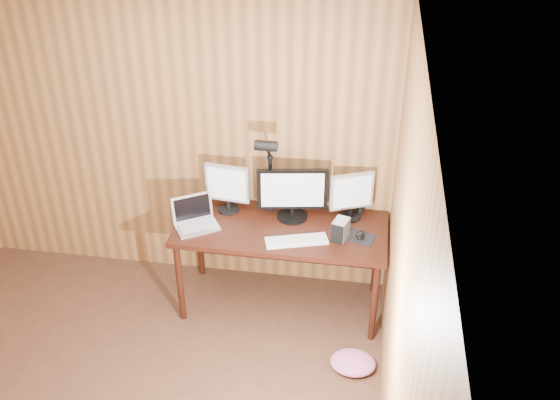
% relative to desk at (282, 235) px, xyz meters
% --- Properties ---
extents(room_shell, '(4.00, 4.00, 4.00)m').
position_rel_desk_xyz_m(room_shell, '(-0.93, -1.70, 0.62)').
color(room_shell, '#4D2D1D').
rests_on(room_shell, ground).
extents(desk, '(1.60, 0.70, 0.75)m').
position_rel_desk_xyz_m(desk, '(0.00, 0.00, 0.00)').
color(desk, black).
rests_on(desk, floor).
extents(monitor_center, '(0.54, 0.23, 0.42)m').
position_rel_desk_xyz_m(monitor_center, '(0.06, 0.07, 0.34)').
color(monitor_center, black).
rests_on(monitor_center, desk).
extents(monitor_left, '(0.35, 0.17, 0.40)m').
position_rel_desk_xyz_m(monitor_left, '(-0.45, 0.10, 0.33)').
color(monitor_left, black).
rests_on(monitor_left, desk).
extents(monitor_right, '(0.32, 0.16, 0.39)m').
position_rel_desk_xyz_m(monitor_right, '(0.51, 0.14, 0.33)').
color(monitor_right, black).
rests_on(monitor_right, desk).
extents(laptop, '(0.39, 0.37, 0.22)m').
position_rel_desk_xyz_m(laptop, '(-0.65, -0.14, 0.18)').
color(laptop, silver).
rests_on(laptop, desk).
extents(keyboard, '(0.47, 0.27, 0.02)m').
position_rel_desk_xyz_m(keyboard, '(0.14, -0.25, 0.13)').
color(keyboard, white).
rests_on(keyboard, desk).
extents(mousepad, '(0.25, 0.23, 0.00)m').
position_rel_desk_xyz_m(mousepad, '(0.60, -0.12, 0.12)').
color(mousepad, black).
rests_on(mousepad, desk).
extents(mouse, '(0.08, 0.11, 0.04)m').
position_rel_desk_xyz_m(mouse, '(0.60, -0.12, 0.14)').
color(mouse, black).
rests_on(mouse, mousepad).
extents(hard_drive, '(0.13, 0.17, 0.16)m').
position_rel_desk_xyz_m(hard_drive, '(0.45, -0.16, 0.20)').
color(hard_drive, silver).
rests_on(hard_drive, desk).
extents(phone, '(0.07, 0.10, 0.01)m').
position_rel_desk_xyz_m(phone, '(0.21, -0.24, 0.13)').
color(phone, silver).
rests_on(phone, desk).
extents(speaker, '(0.05, 0.05, 0.13)m').
position_rel_desk_xyz_m(speaker, '(0.58, 0.22, 0.19)').
color(speaker, black).
rests_on(speaker, desk).
extents(desk_lamp, '(0.17, 0.24, 0.72)m').
position_rel_desk_xyz_m(desk_lamp, '(-0.12, 0.08, 0.57)').
color(desk_lamp, black).
rests_on(desk_lamp, desk).
extents(fabric_pile, '(0.37, 0.32, 0.10)m').
position_rel_desk_xyz_m(fabric_pile, '(0.62, -0.69, -0.58)').
color(fabric_pile, '#D36695').
rests_on(fabric_pile, floor).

